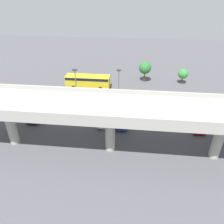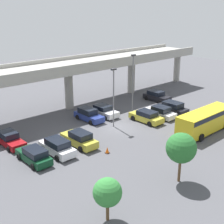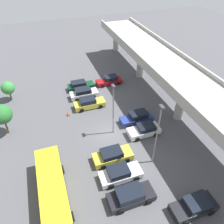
{
  "view_description": "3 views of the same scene",
  "coord_description": "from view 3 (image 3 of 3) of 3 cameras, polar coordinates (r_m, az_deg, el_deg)",
  "views": [
    {
      "loc": [
        -2.65,
        32.91,
        19.13
      ],
      "look_at": [
        0.54,
        3.37,
        1.41
      ],
      "focal_mm": 35.0,
      "sensor_mm": 36.0,
      "label": 1
    },
    {
      "loc": [
        -25.46,
        -26.69,
        14.68
      ],
      "look_at": [
        -0.6,
        0.44,
        2.07
      ],
      "focal_mm": 50.0,
      "sensor_mm": 36.0,
      "label": 2
    },
    {
      "loc": [
        20.17,
        -6.76,
        20.83
      ],
      "look_at": [
        -1.35,
        0.79,
        2.64
      ],
      "focal_mm": 35.0,
      "sensor_mm": 36.0,
      "label": 3
    }
  ],
  "objects": [
    {
      "name": "shuttle_bus",
      "position": [
        23.45,
        -15.23,
        -18.64
      ],
      "size": [
        9.05,
        2.81,
        2.68
      ],
      "rotation": [
        0.0,
        0.0,
        3.14
      ],
      "color": "gold",
      "rests_on": "ground_plane"
    },
    {
      "name": "parked_car_8",
      "position": [
        24.09,
        20.72,
        -21.99
      ],
      "size": [
        2.17,
        4.52,
        1.6
      ],
      "rotation": [
        0.0,
        0.0,
        -1.57
      ],
      "color": "black",
      "rests_on": "ground_plane"
    },
    {
      "name": "parked_car_0",
      "position": [
        39.91,
        -0.65,
        8.27
      ],
      "size": [
        1.98,
        4.63,
        1.51
      ],
      "rotation": [
        0.0,
        0.0,
        -1.57
      ],
      "color": "maroon",
      "rests_on": "ground_plane"
    },
    {
      "name": "parked_car_9",
      "position": [
        38.76,
        -8.31,
        6.88
      ],
      "size": [
        1.98,
        4.5,
        1.52
      ],
      "rotation": [
        0.0,
        0.0,
        1.57
      ],
      "color": "#0C381E",
      "rests_on": "ground_plane"
    },
    {
      "name": "ground_plane",
      "position": [
        29.77,
        -0.58,
        -5.82
      ],
      "size": [
        113.59,
        113.59,
        0.0
      ],
      "primitive_type": "plane",
      "color": "#4C4C51"
    },
    {
      "name": "highway_overpass",
      "position": [
        30.52,
        18.62,
        7.03
      ],
      "size": [
        54.26,
        6.8,
        7.21
      ],
      "color": "#9E9B93",
      "rests_on": "ground_plane"
    },
    {
      "name": "parked_car_7",
      "position": [
        23.34,
        4.87,
        -20.94
      ],
      "size": [
        2.25,
        4.77,
        1.62
      ],
      "rotation": [
        0.0,
        0.0,
        1.57
      ],
      "color": "black",
      "rests_on": "ground_plane"
    },
    {
      "name": "parked_car_4",
      "position": [
        29.65,
        8.45,
        -4.66
      ],
      "size": [
        2.17,
        4.38,
        1.52
      ],
      "rotation": [
        0.0,
        0.0,
        -1.57
      ],
      "color": "silver",
      "rests_on": "ground_plane"
    },
    {
      "name": "tree_front_centre",
      "position": [
        31.25,
        -26.87,
        -0.59
      ],
      "size": [
        2.64,
        2.64,
        4.53
      ],
      "color": "brown",
      "rests_on": "ground_plane"
    },
    {
      "name": "parked_car_6",
      "position": [
        24.74,
        2.12,
        -15.79
      ],
      "size": [
        2.16,
        4.7,
        1.59
      ],
      "rotation": [
        0.0,
        0.0,
        1.57
      ],
      "color": "silver",
      "rests_on": "ground_plane"
    },
    {
      "name": "tree_front_left",
      "position": [
        38.46,
        -25.57,
        5.68
      ],
      "size": [
        2.1,
        2.1,
        3.35
      ],
      "color": "brown",
      "rests_on": "ground_plane"
    },
    {
      "name": "lamp_post_near_aisle",
      "position": [
        27.18,
        0.34,
        1.45
      ],
      "size": [
        0.7,
        0.35,
        7.49
      ],
      "color": "slate",
      "rests_on": "ground_plane"
    },
    {
      "name": "parked_car_3",
      "position": [
        31.37,
        6.5,
        -1.48
      ],
      "size": [
        1.99,
        4.63,
        1.66
      ],
      "rotation": [
        0.0,
        0.0,
        -1.57
      ],
      "color": "navy",
      "rests_on": "ground_plane"
    },
    {
      "name": "lamp_post_mid_lot",
      "position": [
        23.6,
        11.77,
        -5.16
      ],
      "size": [
        0.7,
        0.35,
        8.26
      ],
      "color": "slate",
      "rests_on": "ground_plane"
    },
    {
      "name": "parked_car_5",
      "position": [
        26.31,
        0.11,
        -11.28
      ],
      "size": [
        2.18,
        4.72,
        1.52
      ],
      "rotation": [
        0.0,
        0.0,
        1.57
      ],
      "color": "gold",
      "rests_on": "ground_plane"
    },
    {
      "name": "traffic_cone",
      "position": [
        33.22,
        -11.4,
        -0.43
      ],
      "size": [
        0.44,
        0.44,
        0.7
      ],
      "color": "black",
      "rests_on": "ground_plane"
    },
    {
      "name": "parked_car_2",
      "position": [
        34.14,
        -5.99,
        2.33
      ],
      "size": [
        2.04,
        4.82,
        1.64
      ],
      "rotation": [
        0.0,
        0.0,
        1.57
      ],
      "color": "gold",
      "rests_on": "ground_plane"
    },
    {
      "name": "parked_car_1",
      "position": [
        36.5,
        -7.38,
        4.9
      ],
      "size": [
        2.07,
        4.55,
        1.64
      ],
      "rotation": [
        0.0,
        0.0,
        1.57
      ],
      "color": "silver",
      "rests_on": "ground_plane"
    }
  ]
}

